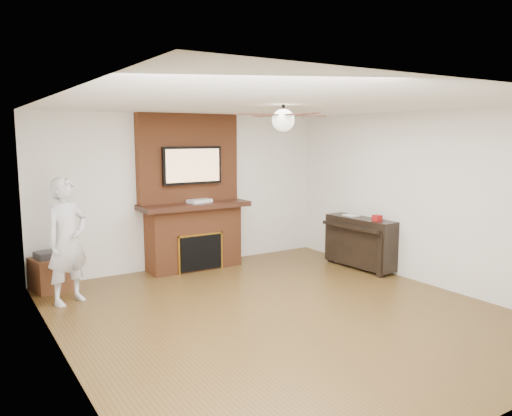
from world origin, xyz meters
TOP-DOWN VIEW (x-y plane):
  - room_shell at (0.00, 0.00)m, footprint 5.36×5.86m
  - fireplace at (0.00, 2.55)m, footprint 1.78×0.64m
  - tv at (0.00, 2.50)m, footprint 1.00×0.08m
  - ceiling_fan at (-0.00, 0.00)m, footprint 1.21×1.21m
  - person at (-2.10, 1.78)m, footprint 0.71×0.62m
  - side_table at (-2.20, 2.48)m, footprint 0.57×0.57m
  - piano at (2.30, 1.05)m, footprint 0.55×1.29m
  - cable_box at (0.09, 2.45)m, footprint 0.42×0.30m
  - candle_orange at (-0.13, 2.32)m, footprint 0.07×0.07m
  - candle_green at (-0.03, 2.33)m, footprint 0.07×0.07m
  - candle_cream at (0.14, 2.36)m, footprint 0.09×0.09m
  - candle_blue at (0.15, 2.33)m, footprint 0.06×0.06m

SIDE VIEW (x-z plane):
  - candle_blue at x=0.15m, z-range 0.00..0.07m
  - candle_green at x=-0.03m, z-range 0.00..0.09m
  - candle_cream at x=0.14m, z-range 0.00..0.10m
  - candle_orange at x=-0.13m, z-range 0.00..0.10m
  - side_table at x=-2.20m, z-range -0.02..0.53m
  - piano at x=2.30m, z-range -0.02..0.91m
  - person at x=-2.10m, z-range 0.00..1.63m
  - fireplace at x=0.00m, z-range -0.25..2.25m
  - cable_box at x=0.09m, z-range 1.08..1.13m
  - room_shell at x=0.00m, z-range -0.18..2.68m
  - tv at x=0.00m, z-range 1.38..1.98m
  - ceiling_fan at x=0.00m, z-range 2.18..2.49m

